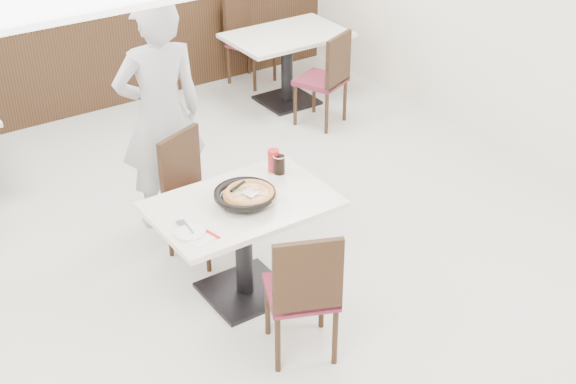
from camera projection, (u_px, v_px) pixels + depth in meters
floor at (266, 283)px, 5.77m from camera, size 7.00×7.00×0.00m
wall_right at (575, 19)px, 6.50m from camera, size 0.04×7.00×2.80m
wainscot_back at (77, 63)px, 7.97m from camera, size 5.90×0.03×1.10m
main_table at (244, 249)px, 5.48m from camera, size 1.27×0.90×0.75m
chair_near at (301, 289)px, 4.94m from camera, size 0.55×0.55×0.95m
chair_far at (202, 198)px, 5.87m from camera, size 0.55×0.55×0.95m
trivet at (240, 199)px, 5.29m from camera, size 0.14×0.14×0.04m
pizza_pan at (245, 198)px, 5.26m from camera, size 0.35×0.35×0.01m
pizza at (250, 195)px, 5.25m from camera, size 0.38×0.38×0.02m
pizza_server at (250, 193)px, 5.21m from camera, size 0.10×0.12×0.00m
napkin at (199, 237)px, 4.93m from camera, size 0.21×0.21×0.00m
side_plate at (190, 232)px, 4.97m from camera, size 0.21×0.21×0.01m
fork at (189, 228)px, 4.99m from camera, size 0.03×0.15×0.00m
cola_glass at (279, 165)px, 5.60m from camera, size 0.09×0.09×0.13m
red_cup at (273, 160)px, 5.62m from camera, size 0.09×0.09×0.16m
diner_person at (160, 116)px, 6.03m from camera, size 0.74×0.55×1.86m
bg_table_right at (287, 68)px, 8.32m from camera, size 1.23×0.84×0.75m
bg_chair_right_near at (321, 78)px, 7.82m from camera, size 0.55×0.55×0.95m
bg_chair_right_far at (251, 41)px, 8.72m from camera, size 0.54×0.54×0.95m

